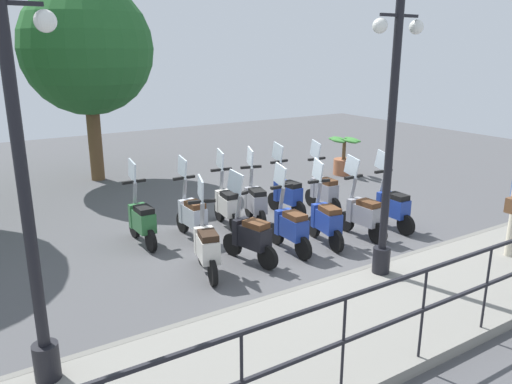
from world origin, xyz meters
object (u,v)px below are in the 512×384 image
Objects in this scene: potted_palm at (344,159)px; scooter_far_5 at (142,219)px; scooter_near_3 at (290,226)px; scooter_far_3 at (227,204)px; scooter_near_1 at (362,213)px; scooter_near_2 at (325,219)px; scooter_far_4 at (192,214)px; scooter_far_2 at (255,201)px; scooter_near_4 at (250,235)px; lamp_post_near at (389,157)px; scooter_near_0 at (391,206)px; scooter_far_0 at (323,190)px; lamp_post_far at (27,216)px; scooter_near_5 at (207,246)px; scooter_far_1 at (287,193)px; tree_distant at (87,49)px.

potted_palm is 0.69× the size of scooter_far_5.
scooter_near_3 is 1.73m from scooter_far_3.
scooter_far_3 is at bearing 42.51° from scooter_near_1.
scooter_near_2 is 1.00× the size of scooter_far_5.
scooter_far_2 is at bearing -87.63° from scooter_far_4.
scooter_far_2 is at bearing -48.50° from scooter_near_4.
scooter_near_2 is 1.00× the size of scooter_near_3.
scooter_far_3 reaches higher than potted_palm.
lamp_post_near reaches higher than scooter_near_0.
scooter_near_3 is 2.48m from scooter_far_0.
scooter_far_4 reaches higher than potted_palm.
lamp_post_near is 2.67× the size of scooter_near_4.
lamp_post_far is at bearing 145.74° from scooter_far_5.
scooter_far_3 is (3.40, -4.02, -1.45)m from lamp_post_far.
scooter_far_0 and scooter_far_5 have the same top height.
scooter_far_1 is (1.75, -2.81, 0.00)m from scooter_near_5.
lamp_post_far is 2.63× the size of scooter_far_2.
lamp_post_near is at bearing -143.90° from scooter_far_5.
scooter_far_1 reaches higher than potted_palm.
scooter_far_1 is 1.00× the size of scooter_far_4.
scooter_near_4 is (0.04, 1.58, 0.00)m from scooter_near_2.
scooter_near_1 is 1.00× the size of scooter_far_5.
scooter_near_1 and scooter_far_2 have the same top height.
tree_distant is at bearing -18.44° from lamp_post_far.
scooter_near_2 is 0.75m from scooter_near_3.
scooter_near_4 is at bearing 170.33° from scooter_far_3.
scooter_near_5 is at bearing 93.00° from scooter_near_3.
lamp_post_far is at bearing 117.78° from scooter_near_2.
potted_palm is 0.69× the size of scooter_far_2.
potted_palm is at bearing -44.04° from scooter_near_5.
scooter_far_1 is at bearing 120.92° from potted_palm.
tree_distant is 3.36× the size of scooter_far_4.
lamp_post_near is 9.01m from tree_distant.
potted_palm is 6.01m from scooter_near_3.
scooter_near_5 is 1.00× the size of scooter_far_5.
scooter_near_0 is 2.20m from scooter_far_1.
scooter_near_3 is 0.83m from scooter_near_4.
tree_distant is 7.62m from scooter_near_4.
scooter_near_2 and scooter_far_2 have the same top height.
scooter_far_5 is at bearing 27.84° from scooter_near_5.
scooter_near_2 is at bearing -8.98° from lamp_post_near.
scooter_near_5 is 1.00× the size of scooter_far_0.
tree_distant is 6.15m from scooter_far_3.
lamp_post_near reaches higher than potted_palm.
scooter_far_3 and scooter_far_4 have the same top height.
scooter_near_2 is 1.00× the size of scooter_far_2.
lamp_post_far reaches higher than scooter_near_0.
scooter_near_1 reaches higher than potted_palm.
scooter_near_2 and scooter_far_1 have the same top height.
tree_distant is 6.24m from scooter_far_4.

